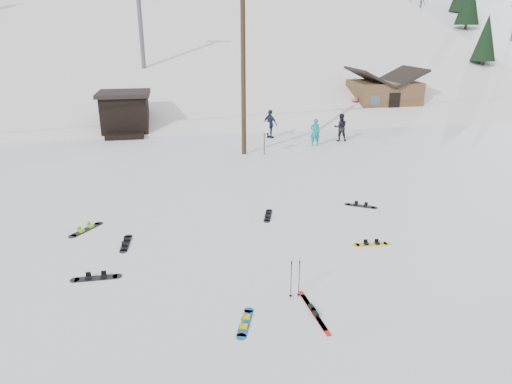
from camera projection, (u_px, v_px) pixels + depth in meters
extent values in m
plane|color=white|center=(252.00, 287.00, 12.66)|extent=(200.00, 200.00, 0.00)
cube|color=white|center=(188.00, 161.00, 67.61)|extent=(60.00, 85.24, 65.97)
cube|color=white|center=(442.00, 152.00, 69.10)|extent=(45.66, 93.98, 54.59)
cylinder|color=#3A2819|center=(243.00, 72.00, 24.41)|extent=(0.26, 0.26, 9.00)
cylinder|color=#595B60|center=(264.00, 139.00, 25.46)|extent=(0.07, 0.07, 1.80)
cube|color=white|center=(265.00, 128.00, 25.20)|extent=(0.50, 0.04, 0.60)
cube|color=black|center=(126.00, 114.00, 30.80)|extent=(3.00, 3.00, 2.50)
cube|color=black|center=(124.00, 94.00, 30.33)|extent=(3.40, 3.40, 0.25)
cube|color=black|center=(125.00, 136.00, 29.51)|extent=(2.40, 1.20, 0.30)
cylinder|color=#595B60|center=(140.00, 21.00, 37.25)|extent=(0.36, 0.36, 8.00)
cube|color=brown|center=(383.00, 98.00, 36.94)|extent=(5.00, 4.00, 2.70)
cube|color=black|center=(369.00, 77.00, 36.13)|extent=(2.69, 4.40, 1.43)
cube|color=black|center=(401.00, 76.00, 36.59)|extent=(2.69, 4.40, 1.43)
cube|color=black|center=(394.00, 105.00, 35.16)|extent=(0.90, 0.06, 1.90)
cube|color=#165593|center=(245.00, 323.00, 11.10)|extent=(0.58, 1.08, 0.02)
cylinder|color=#165593|center=(249.00, 310.00, 11.59)|extent=(0.24, 0.24, 0.02)
cylinder|color=#165593|center=(241.00, 337.00, 10.61)|extent=(0.24, 0.24, 0.02)
cube|color=yellow|center=(246.00, 317.00, 11.26)|extent=(0.21, 0.18, 0.07)
cube|color=yellow|center=(244.00, 326.00, 10.91)|extent=(0.21, 0.18, 0.07)
cube|color=#AB1114|center=(315.00, 314.00, 11.44)|extent=(0.26, 1.78, 0.03)
cube|color=black|center=(315.00, 312.00, 11.42)|extent=(0.12, 0.33, 0.08)
cube|color=#AB1114|center=(312.00, 310.00, 11.61)|extent=(0.26, 1.78, 0.03)
cube|color=black|center=(312.00, 308.00, 11.59)|extent=(0.12, 0.33, 0.08)
cylinder|color=black|center=(291.00, 280.00, 11.99)|extent=(0.02, 0.02, 1.05)
cylinder|color=black|center=(291.00, 296.00, 12.16)|extent=(0.08, 0.08, 0.01)
cylinder|color=black|center=(292.00, 263.00, 11.82)|extent=(0.03, 0.03, 0.10)
cylinder|color=black|center=(299.00, 279.00, 12.03)|extent=(0.02, 0.02, 1.05)
cylinder|color=black|center=(299.00, 295.00, 12.19)|extent=(0.08, 0.08, 0.01)
cylinder|color=black|center=(300.00, 262.00, 11.86)|extent=(0.03, 0.03, 0.10)
cube|color=black|center=(96.00, 278.00, 13.08)|extent=(1.17, 0.27, 0.02)
cylinder|color=black|center=(117.00, 276.00, 13.17)|extent=(0.27, 0.27, 0.02)
cylinder|color=black|center=(75.00, 280.00, 12.98)|extent=(0.27, 0.27, 0.02)
cube|color=black|center=(104.00, 276.00, 13.09)|extent=(0.14, 0.19, 0.08)
cube|color=black|center=(88.00, 277.00, 13.02)|extent=(0.14, 0.19, 0.08)
cube|color=black|center=(126.00, 244.00, 15.17)|extent=(0.34, 1.13, 0.02)
cylinder|color=black|center=(129.00, 236.00, 15.69)|extent=(0.26, 0.26, 0.02)
cylinder|color=black|center=(123.00, 251.00, 14.64)|extent=(0.26, 0.26, 0.02)
cube|color=black|center=(127.00, 240.00, 15.34)|extent=(0.19, 0.15, 0.07)
cube|color=black|center=(125.00, 245.00, 14.96)|extent=(0.19, 0.15, 0.07)
cube|color=black|center=(86.00, 230.00, 16.20)|extent=(0.98, 1.15, 0.03)
cylinder|color=black|center=(99.00, 223.00, 16.71)|extent=(0.28, 0.28, 0.03)
cylinder|color=black|center=(72.00, 236.00, 15.68)|extent=(0.28, 0.28, 0.03)
cube|color=#7FC717|center=(91.00, 226.00, 16.37)|extent=(0.25, 0.24, 0.08)
cube|color=#7FC717|center=(81.00, 231.00, 15.99)|extent=(0.25, 0.24, 0.08)
cube|color=black|center=(361.00, 206.00, 18.35)|extent=(1.06, 0.77, 0.02)
cylinder|color=black|center=(374.00, 208.00, 18.17)|extent=(0.25, 0.25, 0.02)
cylinder|color=black|center=(347.00, 204.00, 18.52)|extent=(0.25, 0.25, 0.02)
cube|color=black|center=(366.00, 206.00, 18.27)|extent=(0.21, 0.22, 0.07)
cube|color=black|center=(356.00, 204.00, 18.39)|extent=(0.21, 0.22, 0.07)
cube|color=yellow|center=(372.00, 244.00, 15.11)|extent=(1.06, 0.32, 0.02)
cylinder|color=yellow|center=(387.00, 244.00, 15.16)|extent=(0.24, 0.24, 0.02)
cylinder|color=yellow|center=(356.00, 245.00, 15.06)|extent=(0.24, 0.24, 0.02)
cube|color=black|center=(377.00, 243.00, 15.12)|extent=(0.14, 0.18, 0.07)
cube|color=black|center=(366.00, 243.00, 15.08)|extent=(0.14, 0.18, 0.07)
cube|color=black|center=(268.00, 216.00, 17.40)|extent=(0.54, 1.10, 0.02)
cylinder|color=black|center=(269.00, 210.00, 17.90)|extent=(0.25, 0.25, 0.02)
cylinder|color=black|center=(267.00, 221.00, 16.90)|extent=(0.25, 0.25, 0.02)
cube|color=black|center=(268.00, 213.00, 17.56)|extent=(0.21, 0.18, 0.07)
cube|color=black|center=(268.00, 217.00, 17.20)|extent=(0.21, 0.18, 0.07)
imported|color=#0C7D80|center=(315.00, 132.00, 27.39)|extent=(0.66, 0.48, 1.67)
imported|color=black|center=(341.00, 127.00, 28.60)|extent=(0.93, 0.77, 1.72)
imported|color=#DF4E53|center=(354.00, 108.00, 35.77)|extent=(1.14, 0.78, 1.62)
imported|color=#17203B|center=(270.00, 124.00, 29.29)|extent=(1.03, 1.11, 1.83)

